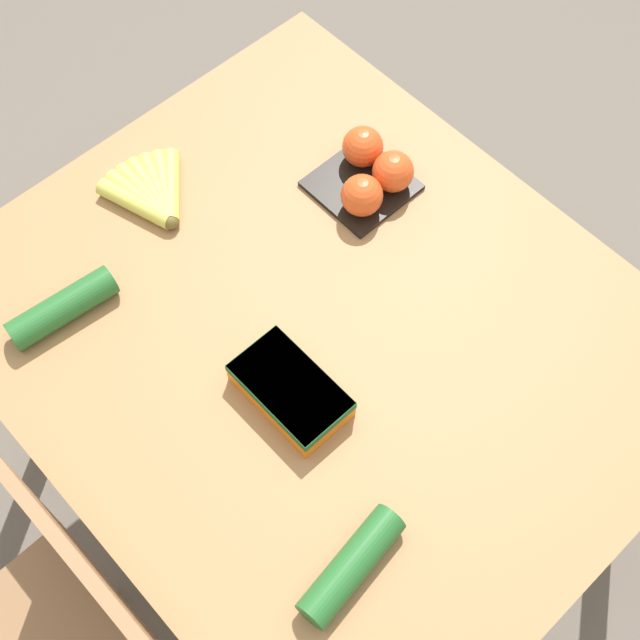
% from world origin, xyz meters
% --- Properties ---
extents(ground_plane, '(12.00, 12.00, 0.00)m').
position_xyz_m(ground_plane, '(0.00, 0.00, 0.00)').
color(ground_plane, '#665B51').
extents(dining_table, '(1.17, 0.98, 0.75)m').
position_xyz_m(dining_table, '(0.00, 0.00, 0.65)').
color(dining_table, '#9E7044').
rests_on(dining_table, ground_plane).
extents(banana_bunch, '(0.17, 0.17, 0.03)m').
position_xyz_m(banana_bunch, '(0.41, 0.04, 0.77)').
color(banana_bunch, brown).
rests_on(banana_bunch, dining_table).
extents(tomato_pack, '(0.17, 0.17, 0.09)m').
position_xyz_m(tomato_pack, '(0.16, -0.27, 0.79)').
color(tomato_pack, black).
rests_on(tomato_pack, dining_table).
extents(carrot_bag, '(0.19, 0.11, 0.05)m').
position_xyz_m(carrot_bag, '(-0.06, 0.12, 0.78)').
color(carrot_bag, orange).
rests_on(carrot_bag, dining_table).
extents(cucumber_near, '(0.07, 0.20, 0.05)m').
position_xyz_m(cucumber_near, '(0.32, 0.30, 0.78)').
color(cucumber_near, '#236028').
rests_on(cucumber_near, dining_table).
extents(cucumber_far, '(0.08, 0.20, 0.05)m').
position_xyz_m(cucumber_far, '(-0.33, 0.24, 0.78)').
color(cucumber_far, '#236028').
rests_on(cucumber_far, dining_table).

